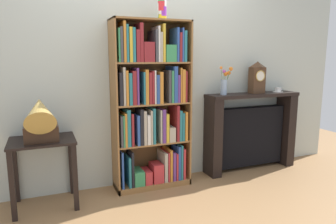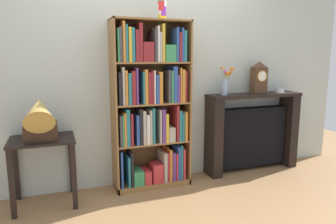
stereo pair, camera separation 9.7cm
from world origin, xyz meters
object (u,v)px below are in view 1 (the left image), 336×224
object	(u,v)px
gramophone	(40,119)
fireplace_mantel	(250,132)
mantel_clock	(257,77)
flower_vase	(225,83)
bookshelf	(151,109)
teacup_with_saucer	(278,90)
cup_stack	(162,8)
side_table_left	(43,156)

from	to	relation	value
gramophone	fireplace_mantel	distance (m)	2.45
mantel_clock	flower_vase	world-z (taller)	mantel_clock
bookshelf	teacup_with_saucer	bearing A→B (deg)	0.75
gramophone	flower_vase	size ratio (longest dim) A/B	1.46
cup_stack	flower_vase	size ratio (longest dim) A/B	0.68
bookshelf	flower_vase	world-z (taller)	bookshelf
mantel_clock	bookshelf	bearing A→B (deg)	-179.17
teacup_with_saucer	flower_vase	bearing A→B (deg)	-179.54
bookshelf	cup_stack	world-z (taller)	cup_stack
side_table_left	flower_vase	distance (m)	2.10
side_table_left	teacup_with_saucer	xyz separation A→B (m)	(2.80, 0.09, 0.50)
bookshelf	gramophone	world-z (taller)	bookshelf
mantel_clock	flower_vase	bearing A→B (deg)	-179.51
cup_stack	teacup_with_saucer	xyz separation A→B (m)	(1.59, 0.05, -0.90)
bookshelf	teacup_with_saucer	size ratio (longest dim) A/B	13.66
fireplace_mantel	gramophone	bearing A→B (deg)	-175.34
cup_stack	flower_vase	xyz separation A→B (m)	(0.79, 0.04, -0.78)
side_table_left	fireplace_mantel	bearing A→B (deg)	2.76
mantel_clock	teacup_with_saucer	xyz separation A→B (m)	(0.34, 0.00, -0.17)
mantel_clock	flower_vase	distance (m)	0.46
cup_stack	fireplace_mantel	distance (m)	1.86
flower_vase	teacup_with_saucer	xyz separation A→B (m)	(0.80, 0.01, -0.12)
bookshelf	side_table_left	bearing A→B (deg)	-176.35
cup_stack	gramophone	distance (m)	1.59
gramophone	mantel_clock	world-z (taller)	mantel_clock
side_table_left	mantel_clock	distance (m)	2.55
fireplace_mantel	bookshelf	bearing A→B (deg)	-177.99
fireplace_mantel	teacup_with_saucer	xyz separation A→B (m)	(0.38, -0.02, 0.51)
side_table_left	gramophone	distance (m)	0.37
cup_stack	side_table_left	distance (m)	1.85
cup_stack	side_table_left	bearing A→B (deg)	-178.01
teacup_with_saucer	cup_stack	bearing A→B (deg)	-178.20
cup_stack	fireplace_mantel	world-z (taller)	cup_stack
fireplace_mantel	teacup_with_saucer	bearing A→B (deg)	-3.61
bookshelf	flower_vase	bearing A→B (deg)	1.00
mantel_clock	gramophone	bearing A→B (deg)	-176.05
cup_stack	gramophone	xyz separation A→B (m)	(-1.21, -0.12, -1.03)
gramophone	teacup_with_saucer	size ratio (longest dim) A/B	3.74
side_table_left	mantel_clock	bearing A→B (deg)	2.09
side_table_left	flower_vase	xyz separation A→B (m)	(2.00, 0.09, 0.62)
bookshelf	teacup_with_saucer	world-z (taller)	bookshelf
bookshelf	flower_vase	distance (m)	0.94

